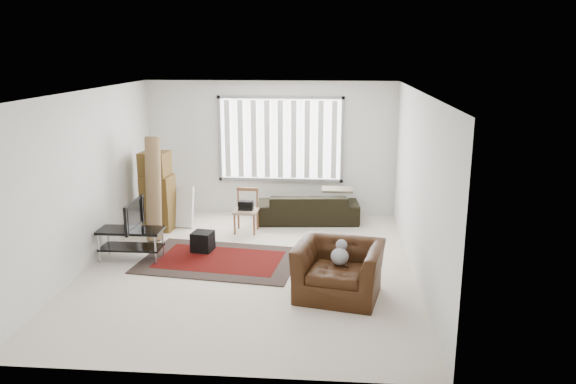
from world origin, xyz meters
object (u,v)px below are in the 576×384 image
at_px(sofa, 308,203).
at_px(side_chair, 246,209).
at_px(tv_stand, 131,238).
at_px(armchair, 339,266).
at_px(moving_boxes, 157,194).

distance_m(sofa, side_chair, 1.32).
distance_m(tv_stand, armchair, 3.49).
bearing_deg(tv_stand, moving_boxes, 91.95).
xyz_separation_m(tv_stand, moving_boxes, (-0.05, 1.61, 0.31)).
distance_m(moving_boxes, sofa, 2.88).
distance_m(tv_stand, side_chair, 2.25).
relative_size(tv_stand, side_chair, 1.27).
bearing_deg(armchair, moving_boxes, 153.13).
bearing_deg(tv_stand, side_chair, 43.91).
relative_size(moving_boxes, armchair, 1.10).
relative_size(tv_stand, moving_boxes, 0.69).
height_order(tv_stand, side_chair, side_chair).
bearing_deg(armchair, tv_stand, 173.50).
distance_m(tv_stand, moving_boxes, 1.64).
height_order(moving_boxes, side_chair, moving_boxes).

